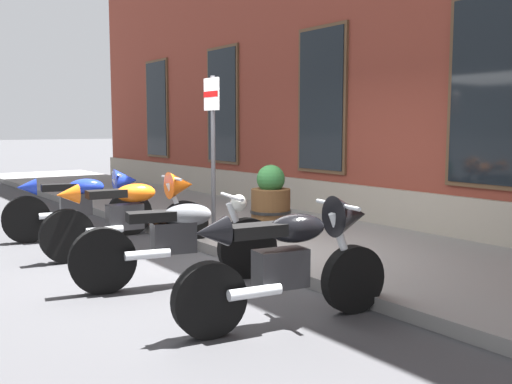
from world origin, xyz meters
TOP-DOWN VIEW (x-y plane):
  - ground_plane at (0.00, 0.00)m, footprint 140.00×140.00m
  - sidewalk at (0.00, 1.53)m, footprint 28.46×3.06m
  - motorcycle_blue_sport at (-2.36, -0.92)m, footprint 0.69×2.12m
  - motorcycle_orange_sport at (-0.87, -0.78)m, footprint 0.62×2.21m
  - motorcycle_grey_naked at (0.75, -1.00)m, footprint 0.73×2.18m
  - motorcycle_black_sport at (2.36, -0.79)m, footprint 0.62×1.97m
  - parking_sign at (-0.88, 0.39)m, footprint 0.36×0.07m
  - barrel_planter at (-0.49, 1.10)m, footprint 0.58×0.58m

SIDE VIEW (x-z plane):
  - ground_plane at x=0.00m, z-range 0.00..0.00m
  - sidewalk at x=0.00m, z-range 0.00..0.13m
  - motorcycle_grey_naked at x=0.75m, z-range 0.01..0.93m
  - motorcycle_blue_sport at x=-2.36m, z-range 0.05..1.06m
  - barrel_planter at x=-0.49m, z-range 0.07..1.05m
  - motorcycle_orange_sport at x=-0.87m, z-range 0.04..1.10m
  - motorcycle_black_sport at x=2.36m, z-range 0.05..1.10m
  - parking_sign at x=-0.88m, z-range 0.46..2.67m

